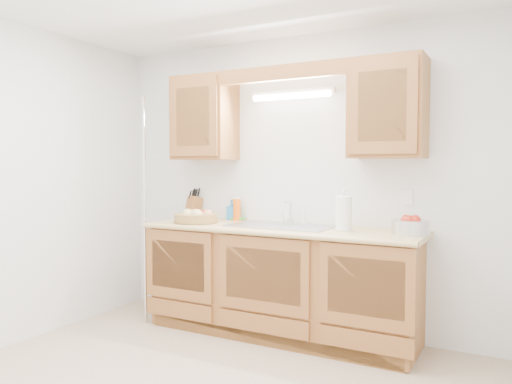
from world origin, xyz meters
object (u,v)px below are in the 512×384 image
Objects in this scene: knife_block at (194,207)px; apple_bowl at (410,226)px; paper_towel at (344,214)px; fruit_basket at (196,217)px.

knife_block is 2.07m from apple_bowl.
paper_towel is 0.89× the size of apple_bowl.
apple_bowl reaches higher than fruit_basket.
paper_towel is (1.30, 0.09, 0.08)m from fruit_basket.
knife_block is 0.83× the size of apple_bowl.
knife_block reaches higher than fruit_basket.
fruit_basket is 0.43m from knife_block.
apple_bowl is at bearing 3.47° from fruit_basket.
paper_towel is 0.50m from apple_bowl.
apple_bowl is (1.80, 0.11, 0.01)m from fruit_basket.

